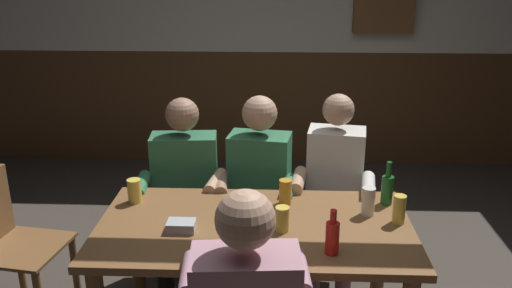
% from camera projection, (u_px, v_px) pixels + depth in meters
% --- Properties ---
extents(back_wall_wainscot, '(5.77, 0.12, 1.15)m').
position_uv_depth(back_wall_wainscot, '(267.00, 107.00, 5.48)').
color(back_wall_wainscot, brown).
rests_on(back_wall_wainscot, ground_plane).
extents(dining_table, '(1.61, 0.87, 0.74)m').
position_uv_depth(dining_table, '(254.00, 243.00, 2.75)').
color(dining_table, brown).
rests_on(dining_table, ground_plane).
extents(person_0, '(0.58, 0.53, 1.21)m').
position_uv_depth(person_0, '(184.00, 184.00, 3.38)').
color(person_0, '#33724C').
rests_on(person_0, ground_plane).
extents(person_1, '(0.56, 0.58, 1.23)m').
position_uv_depth(person_1, '(257.00, 184.00, 3.36)').
color(person_1, '#33724C').
rests_on(person_1, ground_plane).
extents(person_2, '(0.53, 0.57, 1.25)m').
position_uv_depth(person_2, '(334.00, 184.00, 3.34)').
color(person_2, silver).
rests_on(person_2, ground_plane).
extents(chair_empty_near_right, '(0.50, 0.50, 0.88)m').
position_uv_depth(chair_empty_near_right, '(10.00, 243.00, 3.06)').
color(chair_empty_near_right, brown).
rests_on(chair_empty_near_right, ground_plane).
extents(condiment_caddy, '(0.14, 0.10, 0.05)m').
position_uv_depth(condiment_caddy, '(181.00, 226.00, 2.65)').
color(condiment_caddy, '#B2B7BC').
rests_on(condiment_caddy, dining_table).
extents(plate_0, '(0.24, 0.24, 0.01)m').
position_uv_depth(plate_0, '(238.00, 251.00, 2.45)').
color(plate_0, white).
rests_on(plate_0, dining_table).
extents(bottle_0, '(0.06, 0.06, 0.25)m').
position_uv_depth(bottle_0, '(387.00, 188.00, 2.91)').
color(bottle_0, '#195923').
rests_on(bottle_0, dining_table).
extents(bottle_1, '(0.06, 0.06, 0.22)m').
position_uv_depth(bottle_1, '(332.00, 236.00, 2.42)').
color(bottle_1, red).
rests_on(bottle_1, dining_table).
extents(pint_glass_0, '(0.08, 0.08, 0.13)m').
position_uv_depth(pint_glass_0, '(134.00, 191.00, 2.95)').
color(pint_glass_0, '#E5C64C').
rests_on(pint_glass_0, dining_table).
extents(pint_glass_1, '(0.07, 0.07, 0.13)m').
position_uv_depth(pint_glass_1, '(282.00, 219.00, 2.63)').
color(pint_glass_1, '#E5C64C').
rests_on(pint_glass_1, dining_table).
extents(pint_glass_2, '(0.07, 0.07, 0.14)m').
position_uv_depth(pint_glass_2, '(285.00, 192.00, 2.93)').
color(pint_glass_2, gold).
rests_on(pint_glass_2, dining_table).
extents(pint_glass_3, '(0.06, 0.06, 0.15)m').
position_uv_depth(pint_glass_3, '(399.00, 209.00, 2.71)').
color(pint_glass_3, '#E5C64C').
rests_on(pint_glass_3, dining_table).
extents(pint_glass_4, '(0.07, 0.07, 0.15)m').
position_uv_depth(pint_glass_4, '(368.00, 201.00, 2.80)').
color(pint_glass_4, white).
rests_on(pint_glass_4, dining_table).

